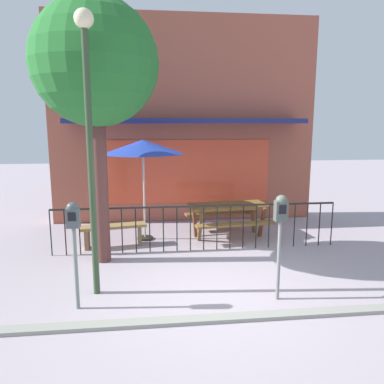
# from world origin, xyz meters

# --- Properties ---
(ground) EXTENTS (40.00, 40.00, 0.00)m
(ground) POSITION_xyz_m (0.00, 0.00, 0.00)
(ground) COLOR #A598A1
(pub_storefront) EXTENTS (7.05, 1.41, 5.40)m
(pub_storefront) POSITION_xyz_m (0.00, 4.76, 2.68)
(pub_storefront) COLOR maroon
(pub_storefront) RESTS_ON ground
(patio_fence_front) EXTENTS (5.95, 0.04, 0.97)m
(patio_fence_front) POSITION_xyz_m (-0.00, 2.02, 0.66)
(patio_fence_front) COLOR black
(patio_fence_front) RESTS_ON ground
(picnic_table_left) EXTENTS (1.94, 1.55, 0.79)m
(picnic_table_left) POSITION_xyz_m (0.84, 2.91, 0.61)
(picnic_table_left) COLOR brown
(picnic_table_left) RESTS_ON ground
(patio_umbrella) EXTENTS (1.80, 1.80, 2.28)m
(patio_umbrella) POSITION_xyz_m (-1.09, 2.92, 2.11)
(patio_umbrella) COLOR black
(patio_umbrella) RESTS_ON ground
(patio_bench) EXTENTS (1.43, 0.56, 0.48)m
(patio_bench) POSITION_xyz_m (-1.76, 2.47, 0.35)
(patio_bench) COLOR olive
(patio_bench) RESTS_ON ground
(parking_meter_near) EXTENTS (0.18, 0.17, 1.58)m
(parking_meter_near) POSITION_xyz_m (-2.04, -0.32, 1.22)
(parking_meter_near) COLOR slate
(parking_meter_near) RESTS_ON ground
(parking_meter_far) EXTENTS (0.18, 0.17, 1.62)m
(parking_meter_far) POSITION_xyz_m (0.93, -0.36, 1.25)
(parking_meter_far) COLOR gray
(parking_meter_far) RESTS_ON ground
(street_tree) EXTENTS (2.27, 2.27, 4.84)m
(street_tree) POSITION_xyz_m (-1.89, 1.61, 3.66)
(street_tree) COLOR brown
(street_tree) RESTS_ON ground
(street_lamp) EXTENTS (0.28, 0.28, 4.22)m
(street_lamp) POSITION_xyz_m (-1.83, 0.17, 2.73)
(street_lamp) COLOR #31452A
(street_lamp) RESTS_ON ground
(curb_edge) EXTENTS (9.87, 0.20, 0.11)m
(curb_edge) POSITION_xyz_m (0.00, -0.89, 0.00)
(curb_edge) COLOR gray
(curb_edge) RESTS_ON ground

